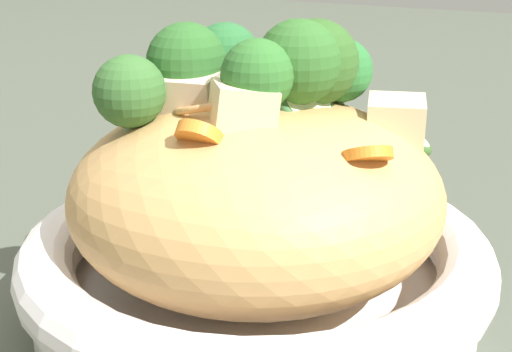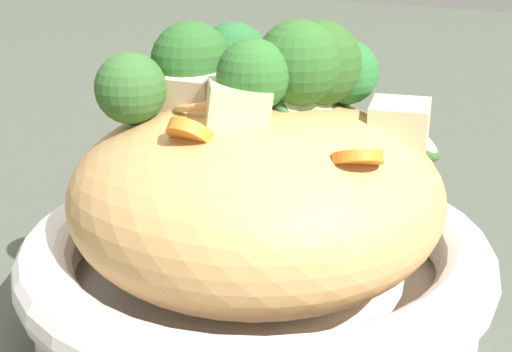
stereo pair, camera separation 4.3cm
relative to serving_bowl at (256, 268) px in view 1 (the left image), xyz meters
name	(u,v)px [view 1 (the left image)]	position (x,y,z in m)	size (l,w,h in m)	color
ground_plane	(256,310)	(0.00, 0.00, -0.03)	(3.00, 3.00, 0.00)	#494E42
serving_bowl	(256,268)	(0.00, 0.00, 0.00)	(0.28, 0.28, 0.06)	white
noodle_heap	(256,194)	(0.00, 0.00, 0.05)	(0.22, 0.22, 0.12)	tan
broccoli_florets	(253,69)	(0.01, 0.01, 0.12)	(0.14, 0.15, 0.07)	#8EB96E
carrot_coins	(221,117)	(-0.01, 0.02, 0.10)	(0.13, 0.18, 0.03)	orange
zucchini_slices	(313,109)	(0.04, -0.02, 0.09)	(0.10, 0.16, 0.06)	beige
chicken_chunks	(267,101)	(0.01, 0.00, 0.10)	(0.11, 0.15, 0.04)	beige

